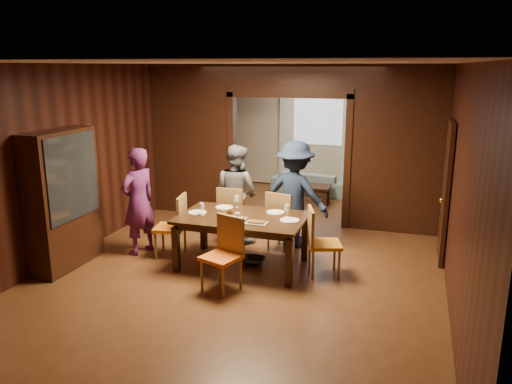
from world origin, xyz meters
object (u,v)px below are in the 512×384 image
(coffee_table, at_px, (311,194))
(chair_near, at_px, (221,255))
(sofa, at_px, (311,182))
(chair_far_l, at_px, (234,214))
(hutch, at_px, (63,200))
(person_purple, at_px, (139,202))
(chair_far_r, at_px, (284,220))
(chair_left, at_px, (170,226))
(person_grey, at_px, (237,193))
(chair_right, at_px, (325,242))
(person_navy, at_px, (295,194))
(dining_table, at_px, (242,241))

(coffee_table, xyz_separation_m, chair_near, (-0.24, -4.54, 0.28))
(sofa, xyz_separation_m, coffee_table, (0.20, -0.90, -0.05))
(sofa, height_order, chair_far_l, chair_far_l)
(sofa, relative_size, chair_far_l, 1.79)
(chair_far_l, height_order, hutch, hutch)
(person_purple, bearing_deg, hutch, -24.07)
(coffee_table, height_order, chair_far_r, chair_far_r)
(coffee_table, bearing_deg, chair_left, -111.67)
(person_grey, distance_m, chair_far_r, 0.97)
(person_grey, bearing_deg, person_purple, 64.21)
(chair_right, xyz_separation_m, chair_far_r, (-0.80, 0.80, 0.00))
(chair_near, bearing_deg, chair_far_l, 124.11)
(person_grey, bearing_deg, person_navy, -156.63)
(person_grey, bearing_deg, chair_far_l, 115.26)
(chair_far_r, bearing_deg, person_purple, 34.08)
(person_grey, xyz_separation_m, chair_far_r, (0.88, -0.23, -0.33))
(chair_left, relative_size, chair_far_l, 1.00)
(chair_left, bearing_deg, chair_near, 43.03)
(chair_far_l, bearing_deg, dining_table, 115.51)
(person_grey, bearing_deg, coffee_table, -82.74)
(person_purple, xyz_separation_m, chair_far_r, (2.10, 0.83, -0.35))
(sofa, bearing_deg, dining_table, 97.79)
(dining_table, xyz_separation_m, chair_far_l, (-0.47, 0.93, 0.10))
(chair_right, bearing_deg, chair_left, 71.02)
(person_purple, xyz_separation_m, chair_right, (2.90, 0.03, -0.35))
(dining_table, distance_m, chair_near, 0.86)
(person_purple, height_order, chair_near, person_purple)
(sofa, bearing_deg, chair_far_r, 103.77)
(person_grey, xyz_separation_m, chair_left, (-0.71, -1.04, -0.33))
(person_purple, relative_size, chair_far_l, 1.72)
(chair_far_r, bearing_deg, dining_table, 77.12)
(coffee_table, relative_size, chair_far_l, 0.82)
(dining_table, distance_m, chair_far_l, 1.05)
(coffee_table, bearing_deg, person_navy, -84.11)
(person_purple, xyz_separation_m, chair_far_l, (1.22, 0.91, -0.35))
(dining_table, xyz_separation_m, chair_far_r, (0.40, 0.85, 0.10))
(chair_far_l, relative_size, chair_far_r, 1.00)
(sofa, xyz_separation_m, chair_right, (1.14, -4.53, 0.23))
(sofa, height_order, dining_table, dining_table)
(sofa, distance_m, chair_near, 5.44)
(chair_right, bearing_deg, person_grey, 39.31)
(person_navy, xyz_separation_m, chair_near, (-0.51, -1.94, -0.38))
(coffee_table, height_order, chair_right, chair_right)
(dining_table, bearing_deg, person_grey, 113.95)
(sofa, bearing_deg, person_grey, 89.79)
(sofa, xyz_separation_m, chair_near, (-0.04, -5.44, 0.23))
(person_purple, relative_size, chair_right, 1.72)
(person_purple, distance_m, hutch, 1.10)
(person_grey, xyz_separation_m, coffee_table, (0.73, 2.60, -0.61))
(chair_far_l, bearing_deg, person_purple, 35.20)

